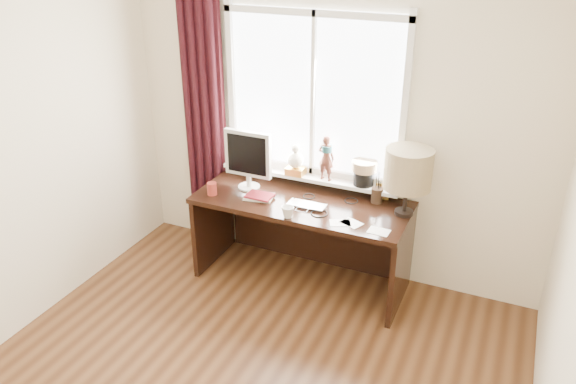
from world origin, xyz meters
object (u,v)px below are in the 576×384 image
at_px(mug, 288,212).
at_px(monitor, 248,156).
at_px(laptop, 307,205).
at_px(table_lamp, 408,170).
at_px(red_cup, 212,189).
at_px(desk, 306,222).

distance_m(mug, monitor, 0.65).
distance_m(laptop, table_lamp, 0.81).
relative_size(laptop, monitor, 0.61).
relative_size(mug, table_lamp, 0.18).
bearing_deg(red_cup, mug, -8.65).
height_order(laptop, red_cup, red_cup).
relative_size(mug, monitor, 0.19).
bearing_deg(red_cup, desk, 22.36).
relative_size(laptop, mug, 3.18).
bearing_deg(monitor, table_lamp, 2.61).
height_order(monitor, table_lamp, table_lamp).
bearing_deg(red_cup, table_lamp, 11.04).
xyz_separation_m(laptop, monitor, (-0.57, 0.12, 0.27)).
bearing_deg(laptop, desk, 113.61).
height_order(mug, desk, mug).
bearing_deg(desk, mug, -88.11).
bearing_deg(monitor, desk, 6.53).
relative_size(monitor, table_lamp, 0.94).
xyz_separation_m(desk, monitor, (-0.49, -0.06, 0.52)).
xyz_separation_m(red_cup, desk, (0.70, 0.29, -0.29)).
bearing_deg(laptop, red_cup, -172.27).
xyz_separation_m(laptop, mug, (-0.07, -0.22, 0.04)).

